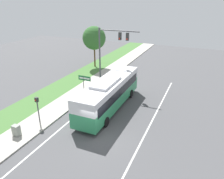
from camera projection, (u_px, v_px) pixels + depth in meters
The scene contains 11 objects.
ground_plane at pixel (99, 135), 18.71m from camera, with size 80.00×80.00×0.00m, color #4C4C4F.
sidewalk at pixel (42, 119), 20.97m from camera, with size 2.80×80.00×0.12m.
grass_verge at pixel (17, 113), 22.15m from camera, with size 3.60×80.00×0.10m.
lane_divider_near at pixel (64, 125), 20.03m from camera, with size 0.14×30.00×0.01m.
lane_divider_far at pixel (140, 145), 17.38m from camera, with size 0.14×30.00×0.01m.
bus at pixel (109, 92), 22.54m from camera, with size 2.67×11.10×3.34m.
signal_gantry at pixel (110, 47), 26.77m from camera, with size 5.21×0.41×7.50m.
pedestrian_signal at pixel (37, 105), 19.81m from camera, with size 0.28×0.34×2.61m.
street_sign at pixel (84, 81), 25.12m from camera, with size 1.58×0.08×2.64m.
utility_cabinet at pixel (16, 130), 18.22m from camera, with size 0.61×0.45×0.96m.
roadside_tree at pixel (94, 38), 35.09m from camera, with size 3.74×3.74×6.59m.
Camera 1 is at (7.30, -13.96, 10.87)m, focal length 35.00 mm.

